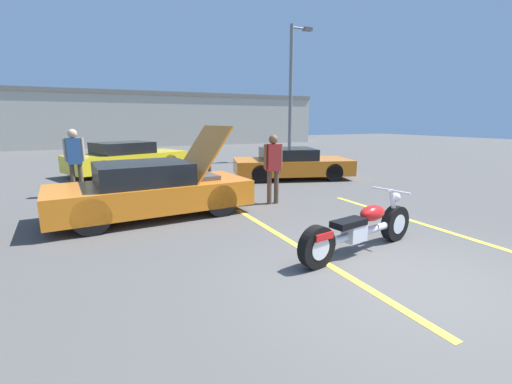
% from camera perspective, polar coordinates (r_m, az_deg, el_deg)
% --- Properties ---
extents(ground_plane, '(80.00, 80.00, 0.00)m').
position_cam_1_polar(ground_plane, '(5.02, 22.99, -13.67)').
color(ground_plane, '#514F4C').
extents(parking_stripe_foreground, '(0.12, 5.52, 0.01)m').
position_cam_1_polar(parking_stripe_foreground, '(5.81, 7.48, -9.22)').
color(parking_stripe_foreground, yellow).
rests_on(parking_stripe_foreground, ground).
extents(parking_stripe_middle, '(0.12, 5.52, 0.01)m').
position_cam_1_polar(parking_stripe_middle, '(7.79, 26.41, -4.92)').
color(parking_stripe_middle, yellow).
rests_on(parking_stripe_middle, ground).
extents(far_building, '(32.00, 4.20, 4.40)m').
position_cam_1_polar(far_building, '(31.06, -19.39, 11.61)').
color(far_building, '#B2AD9E').
rests_on(far_building, ground).
extents(light_pole, '(1.21, 0.28, 6.68)m').
position_cam_1_polar(light_pole, '(18.07, 6.06, 16.91)').
color(light_pole, slate).
rests_on(light_pole, ground).
extents(motorcycle, '(2.57, 0.81, 0.95)m').
position_cam_1_polar(motorcycle, '(5.71, 16.93, -5.99)').
color(motorcycle, black).
rests_on(motorcycle, ground).
extents(show_car_hood_open, '(4.32, 2.10, 1.97)m').
position_cam_1_polar(show_car_hood_open, '(7.88, -16.89, 0.42)').
color(show_car_hood_open, orange).
rests_on(show_car_hood_open, ground).
extents(parked_car_right_row, '(4.56, 3.10, 1.10)m').
position_cam_1_polar(parked_car_right_row, '(12.64, 5.83, 4.70)').
color(parked_car_right_row, orange).
rests_on(parked_car_right_row, ground).
extents(parked_car_left_row, '(4.85, 3.41, 1.26)m').
position_cam_1_polar(parked_car_left_row, '(14.64, -20.70, 5.27)').
color(parked_car_left_row, yellow).
rests_on(parked_car_left_row, ground).
extents(spectator_by_show_car, '(0.52, 0.24, 1.86)m').
position_cam_1_polar(spectator_by_show_car, '(10.71, -27.98, 5.30)').
color(spectator_by_show_car, brown).
rests_on(spectator_by_show_car, ground).
extents(spectator_midground, '(0.52, 0.23, 1.74)m').
position_cam_1_polar(spectator_midground, '(8.60, 2.87, 4.84)').
color(spectator_midground, brown).
rests_on(spectator_midground, ground).
extents(spectator_far_lot, '(0.52, 0.24, 1.83)m').
position_cam_1_polar(spectator_far_lot, '(12.11, -8.28, 7.06)').
color(spectator_far_lot, brown).
rests_on(spectator_far_lot, ground).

